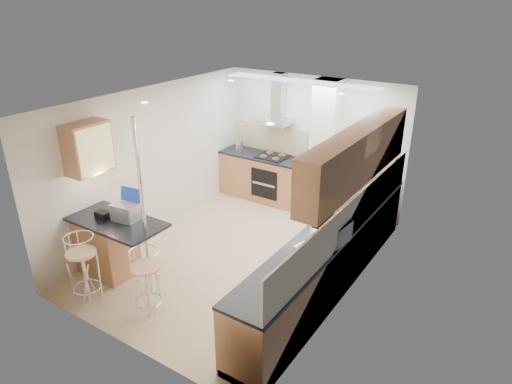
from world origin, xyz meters
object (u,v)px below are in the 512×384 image
Objects in this scene: microwave at (332,233)px; bar_stool_end at (147,284)px; bar_stool_near at (84,270)px; bread_bin at (310,252)px; laptop at (126,212)px.

bar_stool_end is (-1.81, -1.50, -0.58)m from microwave.
bread_bin is at bearing 20.80° from bar_stool_near.
bread_bin is at bearing -5.45° from bar_stool_end.
bar_stool_end is (0.90, 0.25, -0.02)m from bar_stool_near.
laptop is 0.35× the size of bar_stool_near.
laptop is 0.36× the size of bar_stool_end.
bar_stool_end is (0.85, -0.50, -0.58)m from laptop.
bar_stool_near is at bearing -101.57° from laptop.
laptop is at bearing -151.94° from bread_bin.
bread_bin reaches higher than bar_stool_near.
microwave is 2.42m from bar_stool_end.
bar_stool_end is at bearing 134.67° from microwave.
microwave is 2.84m from laptop.
laptop reaches higher than bar_stool_near.
laptop is at bearing 115.66° from microwave.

